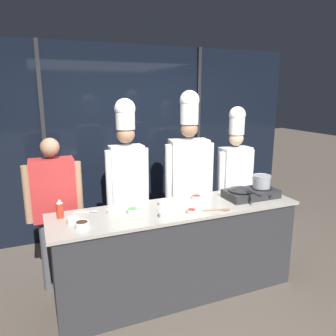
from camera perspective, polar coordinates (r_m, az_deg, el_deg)
ground_plane at (r=3.71m, az=1.59°, el=-20.65°), size 24.00×24.00×0.00m
window_wall_back at (r=4.82m, az=-7.09°, el=4.60°), size 5.33×0.09×2.70m
demo_counter at (r=3.47m, az=1.64°, el=-14.18°), size 2.50×0.66×0.94m
portable_stove at (r=3.67m, az=14.24°, el=-4.30°), size 0.58×0.32×0.10m
frying_pan at (r=3.57m, az=12.63°, el=-3.46°), size 0.27×0.47×0.05m
stock_pot at (r=3.71m, az=16.00°, el=-2.20°), size 0.22×0.19×0.14m
squeeze_bottle_chili at (r=3.15m, az=-18.31°, el=-6.79°), size 0.07×0.07×0.18m
prep_bowl_bean_sprouts at (r=3.17m, az=-9.62°, el=-7.38°), size 0.11×0.11×0.04m
prep_bowl_bell_pepper at (r=3.13m, az=4.12°, el=-7.47°), size 0.10×0.10×0.04m
prep_bowl_chili_flakes at (r=3.55m, az=4.93°, el=-5.00°), size 0.11×0.11×0.03m
prep_bowl_chicken at (r=3.03m, az=-0.64°, el=-8.01°), size 0.10×0.10×0.05m
prep_bowl_soy_glaze at (r=2.91m, az=-14.77°, el=-9.42°), size 0.12×0.12×0.05m
prep_bowl_garlic at (r=3.02m, az=-16.20°, el=-8.59°), size 0.11×0.11×0.05m
prep_bowl_onion at (r=3.35m, az=-0.30°, el=-6.03°), size 0.17×0.17×0.04m
prep_bowl_scallions at (r=3.15m, az=-6.21°, el=-7.34°), size 0.11×0.11×0.05m
serving_spoon_slotted at (r=3.24m, az=9.40°, el=-7.16°), size 0.27×0.10×0.02m
serving_spoon_solid at (r=3.24m, az=-13.37°, el=-7.35°), size 0.22×0.11×0.02m
person_guest at (r=3.55m, az=-19.20°, el=-5.34°), size 0.57×0.23×1.62m
chef_head at (r=3.64m, az=-7.19°, el=-0.31°), size 0.48×0.22×2.00m
chef_sous at (r=3.91m, az=3.62°, el=0.36°), size 0.59×0.30×2.08m
chef_line at (r=4.26m, az=11.56°, el=-0.17°), size 0.52×0.21×1.89m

